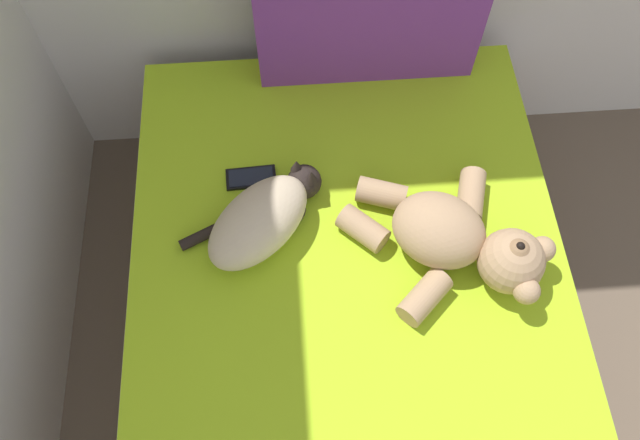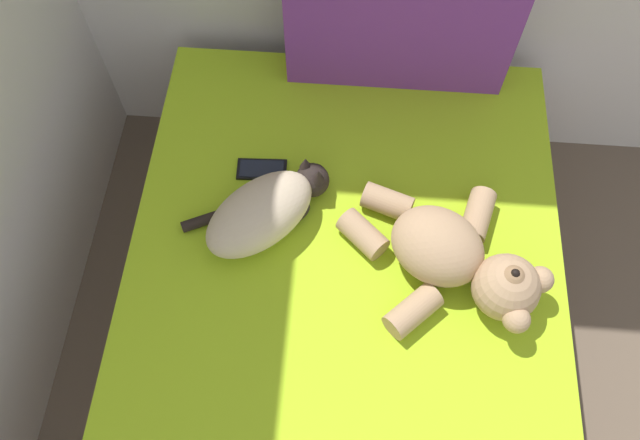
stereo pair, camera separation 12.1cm
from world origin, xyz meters
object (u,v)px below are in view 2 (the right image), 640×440
at_px(patterned_cushion, 401,20).
at_px(cell_phone, 262,169).
at_px(bed, 338,351).
at_px(cat, 265,210).
at_px(teddy_bear, 456,259).

xyz_separation_m(patterned_cushion, cell_phone, (-0.38, -0.41, -0.22)).
xyz_separation_m(bed, patterned_cushion, (0.12, 0.87, 0.50)).
distance_m(patterned_cushion, cell_phone, 0.61).
bearing_deg(patterned_cushion, cat, -120.60).
distance_m(bed, teddy_bear, 0.49).
distance_m(patterned_cushion, teddy_bear, 0.73).
bearing_deg(cat, teddy_bear, -12.08).
bearing_deg(cell_phone, cat, -78.28).
xyz_separation_m(teddy_bear, cell_phone, (-0.56, 0.29, -0.08)).
height_order(bed, cat, cat).
xyz_separation_m(patterned_cushion, cat, (-0.35, -0.59, -0.16)).
distance_m(bed, cat, 0.50).
xyz_separation_m(cat, cell_phone, (-0.04, 0.17, -0.07)).
height_order(patterned_cushion, teddy_bear, patterned_cushion).
bearing_deg(patterned_cushion, bed, -97.73).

